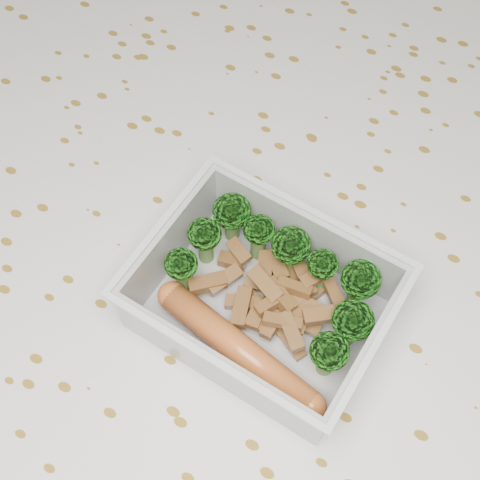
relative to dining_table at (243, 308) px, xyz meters
The scene contains 7 objects.
ground_plane 0.67m from the dining_table, ahead, with size 4.00×4.00×0.00m, color olive.
dining_table is the anchor object (origin of this frame).
tablecloth 0.05m from the dining_table, ahead, with size 1.46×0.96×0.19m.
lunch_container 0.12m from the dining_table, 45.27° to the right, with size 0.17×0.14×0.06m.
broccoli_florets 0.13m from the dining_table, 12.19° to the right, with size 0.15×0.09×0.05m.
meat_pile 0.12m from the dining_table, 31.24° to the right, with size 0.11×0.07×0.03m.
sausage 0.13m from the dining_table, 64.16° to the right, with size 0.14×0.04×0.02m.
Camera 1 is at (0.11, -0.20, 1.20)m, focal length 50.00 mm.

